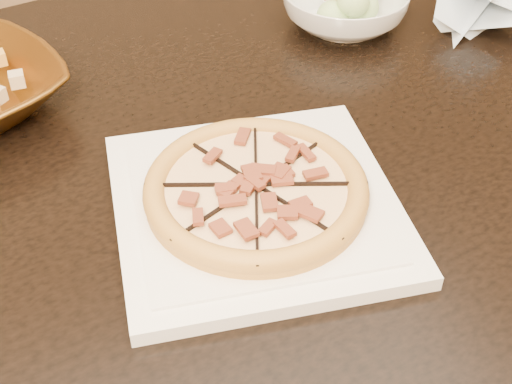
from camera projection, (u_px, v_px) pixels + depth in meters
The scene contains 5 objects.
dining_table at pixel (156, 212), 0.93m from camera, with size 1.57×1.10×0.75m.
plate at pixel (256, 205), 0.78m from camera, with size 0.36×0.36×0.02m.
pizza at pixel (256, 189), 0.77m from camera, with size 0.24×0.24×0.03m.
salad_bowl at pixel (345, 8), 1.09m from camera, with size 0.19×0.19×0.06m, color white.
cling_film at pixel (472, 8), 1.10m from camera, with size 0.16×0.13×0.05m, color white, non-canonical shape.
Camera 1 is at (-0.35, -0.47, 1.29)m, focal length 50.00 mm.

